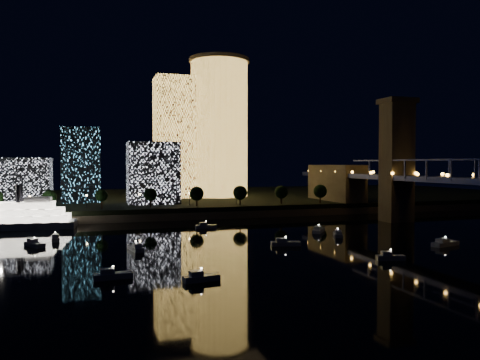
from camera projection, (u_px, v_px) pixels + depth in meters
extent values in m
plane|color=black|center=(303.00, 253.00, 124.15)|extent=(520.00, 520.00, 0.00)
cube|color=black|center=(188.00, 199.00, 276.71)|extent=(420.00, 160.00, 5.00)
cube|color=#6B5E4C|center=(222.00, 215.00, 202.33)|extent=(420.00, 6.00, 3.00)
cylinder|color=#EEB24C|center=(219.00, 130.00, 265.32)|extent=(32.00, 32.00, 75.82)
cylinder|color=#6B5E4C|center=(219.00, 61.00, 263.97)|extent=(34.00, 34.00, 2.00)
cube|color=#EEB24C|center=(174.00, 138.00, 258.41)|extent=(20.78, 20.78, 66.11)
cube|color=white|center=(153.00, 173.00, 220.11)|extent=(23.27, 19.69, 28.65)
cube|color=#55B9E7|center=(81.00, 165.00, 230.26)|extent=(17.99, 23.38, 35.97)
cube|color=white|center=(27.00, 181.00, 219.05)|extent=(21.46, 19.51, 21.46)
cube|color=#6B5E4C|center=(397.00, 163.00, 190.35)|extent=(11.00, 9.00, 48.00)
cube|color=#6B5E4C|center=(397.00, 101.00, 189.48)|extent=(13.00, 11.00, 2.00)
cube|color=#6B5E4C|center=(336.00, 187.00, 238.49)|extent=(12.00, 40.00, 23.00)
cube|color=#171D4C|center=(455.00, 170.00, 152.70)|extent=(0.50, 0.50, 7.00)
cube|color=#171D4C|center=(408.00, 169.00, 175.59)|extent=(0.50, 0.50, 7.00)
cube|color=#171D4C|center=(372.00, 169.00, 198.49)|extent=(0.50, 0.50, 7.00)
sphere|color=#FFA838|center=(392.00, 173.00, 184.09)|extent=(1.20, 1.20, 1.20)
sphere|color=#FFA838|center=(336.00, 172.00, 227.02)|extent=(1.20, 1.20, 1.20)
cube|color=silver|center=(0.00, 226.00, 168.08)|extent=(52.17, 15.59, 2.57)
cube|color=white|center=(0.00, 219.00, 168.00)|extent=(47.81, 14.20, 2.36)
cube|color=white|center=(0.00, 212.00, 167.92)|extent=(43.46, 12.81, 2.36)
cube|color=white|center=(0.00, 206.00, 167.83)|extent=(36.97, 11.26, 2.36)
cube|color=silver|center=(38.00, 200.00, 170.66)|extent=(9.03, 7.05, 1.93)
cylinder|color=black|center=(18.00, 194.00, 167.04)|extent=(1.50, 1.50, 6.43)
cylinder|color=black|center=(21.00, 193.00, 171.22)|extent=(1.50, 1.50, 6.43)
cube|color=silver|center=(55.00, 239.00, 143.06)|extent=(2.87, 7.15, 1.20)
cube|color=silver|center=(55.00, 236.00, 142.06)|extent=(2.03, 2.60, 1.00)
sphere|color=white|center=(55.00, 232.00, 142.99)|extent=(0.36, 0.36, 0.36)
cube|color=silver|center=(391.00, 258.00, 114.36)|extent=(7.20, 3.97, 1.20)
cube|color=silver|center=(387.00, 253.00, 114.29)|extent=(2.80, 2.37, 1.00)
sphere|color=white|center=(391.00, 250.00, 114.29)|extent=(0.36, 0.36, 0.36)
cube|color=silver|center=(286.00, 244.00, 134.41)|extent=(8.87, 4.55, 1.20)
cube|color=silver|center=(281.00, 240.00, 134.28)|extent=(3.39, 2.82, 1.00)
sphere|color=white|center=(286.00, 237.00, 134.34)|extent=(0.36, 0.36, 0.36)
cube|color=silver|center=(206.00, 227.00, 171.08)|extent=(7.89, 3.00, 1.20)
cube|color=silver|center=(203.00, 224.00, 170.78)|extent=(2.84, 2.19, 1.00)
sphere|color=white|center=(206.00, 221.00, 171.01)|extent=(0.36, 0.36, 0.36)
cube|color=silver|center=(201.00, 278.00, 93.83)|extent=(7.64, 3.34, 1.20)
cube|color=silver|center=(196.00, 273.00, 93.33)|extent=(2.82, 2.25, 1.00)
sphere|color=white|center=(201.00, 268.00, 93.76)|extent=(0.36, 0.36, 0.36)
cube|color=silver|center=(318.00, 230.00, 160.94)|extent=(7.47, 8.41, 1.20)
cube|color=silver|center=(318.00, 228.00, 159.70)|extent=(3.61, 3.73, 1.00)
sphere|color=white|center=(319.00, 225.00, 160.87)|extent=(0.36, 0.36, 0.36)
cube|color=silver|center=(113.00, 276.00, 95.81)|extent=(7.98, 3.17, 1.20)
cube|color=silver|center=(107.00, 271.00, 95.32)|extent=(2.90, 2.26, 1.00)
sphere|color=white|center=(113.00, 266.00, 95.74)|extent=(0.36, 0.36, 0.36)
cube|color=silver|center=(338.00, 235.00, 151.33)|extent=(5.21, 7.94, 1.20)
cube|color=silver|center=(338.00, 232.00, 150.16)|extent=(2.86, 3.22, 1.00)
sphere|color=white|center=(338.00, 229.00, 151.26)|extent=(0.36, 0.36, 0.36)
cube|color=silver|center=(136.00, 248.00, 126.94)|extent=(4.07, 8.30, 1.20)
cube|color=silver|center=(137.00, 245.00, 125.85)|extent=(2.58, 3.14, 1.00)
sphere|color=white|center=(136.00, 241.00, 126.87)|extent=(0.36, 0.36, 0.36)
cube|color=silver|center=(445.00, 244.00, 134.25)|extent=(9.68, 5.23, 1.20)
cube|color=silver|center=(442.00, 240.00, 133.48)|extent=(3.74, 3.15, 1.00)
sphere|color=white|center=(445.00, 237.00, 134.18)|extent=(0.36, 0.36, 0.36)
cube|color=silver|center=(35.00, 245.00, 132.81)|extent=(6.40, 7.76, 1.20)
cube|color=silver|center=(33.00, 240.00, 133.49)|extent=(3.18, 3.36, 1.00)
sphere|color=white|center=(35.00, 238.00, 132.74)|extent=(0.36, 0.36, 0.36)
cylinder|color=black|center=(50.00, 205.00, 187.03)|extent=(0.70, 0.70, 4.00)
sphere|color=black|center=(50.00, 196.00, 186.91)|extent=(5.47, 5.47, 5.47)
cylinder|color=black|center=(102.00, 204.00, 192.98)|extent=(0.70, 0.70, 4.00)
sphere|color=black|center=(102.00, 195.00, 192.86)|extent=(5.07, 5.07, 5.07)
cylinder|color=black|center=(151.00, 203.00, 198.93)|extent=(0.70, 0.70, 4.00)
sphere|color=black|center=(151.00, 195.00, 198.81)|extent=(5.61, 5.61, 5.61)
cylinder|color=black|center=(197.00, 202.00, 204.88)|extent=(0.70, 0.70, 4.00)
sphere|color=black|center=(197.00, 194.00, 204.76)|extent=(6.29, 6.29, 6.29)
cylinder|color=black|center=(240.00, 201.00, 210.83)|extent=(0.70, 0.70, 4.00)
sphere|color=black|center=(240.00, 193.00, 210.71)|extent=(6.46, 6.46, 6.46)
cylinder|color=black|center=(281.00, 199.00, 216.79)|extent=(0.70, 0.70, 4.00)
sphere|color=black|center=(281.00, 192.00, 216.66)|extent=(6.11, 6.11, 6.11)
cylinder|color=black|center=(320.00, 199.00, 222.74)|extent=(0.70, 0.70, 4.00)
sphere|color=black|center=(320.00, 191.00, 222.61)|extent=(6.45, 6.45, 6.45)
cylinder|color=black|center=(30.00, 203.00, 190.36)|extent=(0.24, 0.24, 5.00)
sphere|color=#FFCC7F|center=(30.00, 196.00, 190.26)|extent=(0.70, 0.70, 0.70)
cylinder|color=black|center=(87.00, 202.00, 196.90)|extent=(0.24, 0.24, 5.00)
sphere|color=#FFCC7F|center=(87.00, 195.00, 196.81)|extent=(0.70, 0.70, 0.70)
cylinder|color=black|center=(140.00, 201.00, 203.45)|extent=(0.24, 0.24, 5.00)
sphere|color=#FFCC7F|center=(140.00, 194.00, 203.35)|extent=(0.70, 0.70, 0.70)
cylinder|color=black|center=(190.00, 200.00, 210.00)|extent=(0.24, 0.24, 5.00)
sphere|color=#FFCC7F|center=(190.00, 193.00, 209.90)|extent=(0.70, 0.70, 0.70)
cylinder|color=black|center=(236.00, 198.00, 216.54)|extent=(0.24, 0.24, 5.00)
sphere|color=#FFCC7F|center=(236.00, 192.00, 216.44)|extent=(0.70, 0.70, 0.70)
cylinder|color=black|center=(280.00, 197.00, 223.09)|extent=(0.24, 0.24, 5.00)
sphere|color=#FFCC7F|center=(280.00, 192.00, 222.99)|extent=(0.70, 0.70, 0.70)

